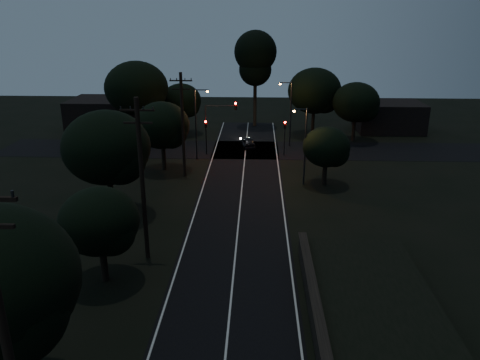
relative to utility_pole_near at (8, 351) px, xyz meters
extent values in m
cube|color=black|center=(6.00, 24.00, -6.24)|extent=(8.00, 70.00, 0.02)
cube|color=black|center=(6.00, 44.00, -6.24)|extent=(60.00, 8.00, 0.02)
cube|color=beige|center=(6.00, 24.00, -6.22)|extent=(0.12, 70.00, 0.01)
cube|color=beige|center=(2.25, 24.00, -6.22)|extent=(0.12, 70.00, 0.01)
cube|color=beige|center=(9.75, 24.00, -6.22)|extent=(0.12, 70.00, 0.01)
cylinder|color=black|center=(0.00, 0.00, -0.25)|extent=(0.30, 0.30, 12.00)
cylinder|color=black|center=(0.00, 17.00, -0.75)|extent=(0.30, 0.30, 11.00)
cube|color=black|center=(0.00, 17.00, 3.95)|extent=(2.20, 0.12, 0.12)
cube|color=black|center=(0.00, 17.00, 3.15)|extent=(1.80, 0.12, 0.12)
cylinder|color=black|center=(0.00, 34.00, -1.00)|extent=(0.30, 0.30, 10.50)
cube|color=black|center=(0.00, 34.00, 3.45)|extent=(2.20, 0.12, 0.12)
cube|color=black|center=(0.00, 34.00, 2.65)|extent=(1.80, 0.12, 0.12)
sphere|color=black|center=(-1.74, 3.28, -0.93)|extent=(4.31, 4.31, 4.31)
cylinder|color=black|center=(-2.00, 14.00, -5.11)|extent=(0.44, 0.44, 2.27)
ellipsoid|color=black|center=(-2.00, 14.00, -2.17)|extent=(4.81, 4.81, 4.09)
sphere|color=black|center=(-1.16, 13.52, -2.65)|extent=(2.89, 2.89, 2.89)
cylinder|color=black|center=(-4.50, 24.00, -4.64)|extent=(0.44, 0.44, 3.21)
ellipsoid|color=black|center=(-4.50, 24.00, -0.43)|extent=(6.94, 6.94, 5.90)
sphere|color=black|center=(-3.29, 23.31, -1.12)|extent=(4.16, 4.16, 4.16)
cylinder|color=black|center=(-2.50, 36.00, -4.90)|extent=(0.44, 0.44, 2.69)
ellipsoid|color=black|center=(-2.50, 36.00, -1.40)|extent=(5.75, 5.75, 4.88)
sphere|color=black|center=(-1.49, 35.43, -1.97)|extent=(3.45, 3.45, 3.45)
cylinder|color=black|center=(-3.00, 52.00, -4.98)|extent=(0.44, 0.44, 2.54)
ellipsoid|color=black|center=(-3.00, 52.00, -1.67)|extent=(5.44, 5.44, 4.62)
sphere|color=black|center=(-2.05, 51.46, -2.21)|extent=(3.26, 3.26, 3.26)
cylinder|color=black|center=(-8.00, 48.00, -4.34)|extent=(0.44, 0.44, 3.81)
ellipsoid|color=black|center=(-8.00, 48.00, 0.58)|extent=(8.03, 8.03, 6.82)
sphere|color=black|center=(-6.60, 47.20, -0.23)|extent=(4.82, 4.82, 4.82)
cylinder|color=black|center=(15.00, 52.00, -4.58)|extent=(0.44, 0.44, 3.33)
ellipsoid|color=black|center=(15.00, 52.00, -0.24)|extent=(7.15, 7.15, 6.08)
sphere|color=black|center=(16.25, 51.28, -0.95)|extent=(4.29, 4.29, 4.29)
cylinder|color=black|center=(20.00, 49.00, -4.84)|extent=(0.44, 0.44, 2.80)
ellipsoid|color=black|center=(20.00, 49.00, -1.20)|extent=(5.98, 5.98, 5.08)
sphere|color=black|center=(21.05, 48.40, -1.80)|extent=(3.59, 3.59, 3.59)
cylinder|color=black|center=(14.00, 32.00, -5.18)|extent=(0.44, 0.44, 2.12)
ellipsoid|color=black|center=(14.00, 32.00, -2.43)|extent=(4.51, 4.51, 3.83)
sphere|color=black|center=(14.79, 31.55, -2.88)|extent=(2.71, 2.71, 2.71)
cylinder|color=black|center=(7.00, 57.00, -2.49)|extent=(0.50, 0.50, 7.51)
sphere|color=black|center=(7.00, 57.00, 4.40)|extent=(6.01, 6.01, 6.01)
sphere|color=black|center=(7.00, 57.00, 1.95)|extent=(4.64, 4.64, 4.64)
cube|color=black|center=(-14.00, 54.00, -4.05)|extent=(10.00, 8.00, 4.40)
cube|color=black|center=(26.00, 55.00, -4.25)|extent=(9.00, 7.00, 4.00)
cylinder|color=black|center=(1.40, 42.00, -4.65)|extent=(0.12, 0.12, 3.20)
cube|color=black|center=(1.40, 42.00, -2.60)|extent=(0.28, 0.22, 0.90)
sphere|color=#FF0705|center=(1.40, 41.87, -2.30)|extent=(0.22, 0.22, 0.22)
cylinder|color=black|center=(10.60, 42.00, -4.65)|extent=(0.12, 0.12, 3.20)
cube|color=black|center=(10.60, 42.00, -2.60)|extent=(0.28, 0.22, 0.90)
sphere|color=#FF0705|center=(10.60, 41.87, -2.30)|extent=(0.22, 0.22, 0.22)
cylinder|color=black|center=(1.40, 42.00, -3.75)|extent=(0.12, 0.12, 5.00)
cube|color=black|center=(4.90, 42.00, -0.45)|extent=(0.28, 0.22, 0.90)
sphere|color=#FF0705|center=(4.90, 41.87, -0.15)|extent=(0.22, 0.22, 0.22)
cube|color=black|center=(3.15, 42.00, -0.45)|extent=(3.50, 0.08, 0.08)
cylinder|color=black|center=(0.50, 40.00, -2.25)|extent=(0.16, 0.16, 8.00)
cube|color=black|center=(1.20, 40.00, 1.65)|extent=(1.40, 0.10, 0.10)
cube|color=black|center=(1.90, 40.00, 1.60)|extent=(0.35, 0.22, 0.12)
sphere|color=orange|center=(1.90, 40.00, 1.50)|extent=(0.26, 0.26, 0.26)
cylinder|color=black|center=(11.50, 46.00, -2.25)|extent=(0.16, 0.16, 8.00)
cube|color=black|center=(10.80, 46.00, 1.65)|extent=(1.40, 0.10, 0.10)
cube|color=black|center=(10.10, 46.00, 1.60)|extent=(0.35, 0.22, 0.12)
sphere|color=orange|center=(10.10, 46.00, 1.50)|extent=(0.26, 0.26, 0.26)
cylinder|color=black|center=(12.00, 32.00, -2.50)|extent=(0.16, 0.16, 7.50)
cube|color=black|center=(11.40, 32.00, 1.15)|extent=(1.20, 0.10, 0.10)
cube|color=black|center=(10.80, 32.00, 1.10)|extent=(0.35, 0.22, 0.12)
sphere|color=orange|center=(10.80, 32.00, 1.00)|extent=(0.26, 0.26, 0.26)
imported|color=black|center=(6.24, 45.16, -5.59)|extent=(2.26, 4.06, 1.31)
camera|label=1|loc=(7.42, -11.21, 9.59)|focal=35.00mm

